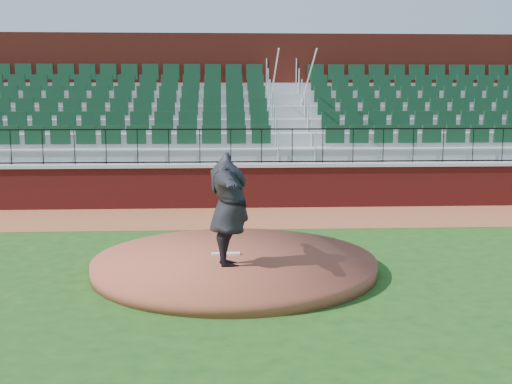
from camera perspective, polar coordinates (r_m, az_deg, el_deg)
ground at (r=12.10m, az=0.37°, el=-7.18°), size 90.00×90.00×0.00m
warning_track at (r=17.35m, az=-0.67°, el=-2.27°), size 34.00×3.20×0.01m
field_wall at (r=18.82m, az=-0.87°, el=0.43°), size 34.00×0.35×1.20m
wall_cap at (r=18.74m, az=-0.87°, el=2.40°), size 34.00×0.45×0.10m
wall_railing at (r=18.69m, az=-0.88°, el=4.08°), size 34.00×0.05×1.00m
seating_stands at (r=21.38m, az=-1.15°, el=6.00°), size 34.00×5.10×4.60m
concourse_wall at (r=24.16m, az=-1.37°, el=7.38°), size 34.00×0.50×5.50m
pitchers_mound at (r=12.22m, az=-1.92°, el=-6.42°), size 5.33×5.33×0.25m
pitching_rubber at (r=12.41m, az=-2.71°, el=-5.50°), size 0.55×0.15×0.04m
pitcher at (r=11.45m, az=-2.42°, el=-1.55°), size 1.01×2.59×2.05m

